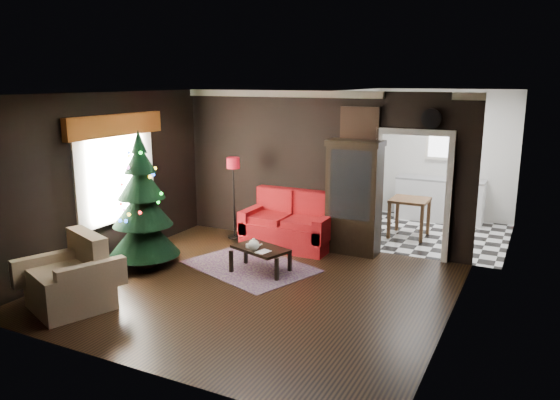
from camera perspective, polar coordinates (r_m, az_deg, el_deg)
The scene contains 26 objects.
floor at distance 7.96m, azimuth -2.94°, elevation -9.39°, with size 5.50×5.50×0.00m, color black.
ceiling at distance 7.38m, azimuth -3.20°, elevation 11.19°, with size 5.50×5.50×0.00m, color white.
wall_back at distance 9.76m, azimuth 4.22°, elevation 3.29°, with size 5.50×5.50×0.00m, color black.
wall_front at distance 5.58m, azimuth -15.89°, elevation -4.38°, with size 5.50×5.50×0.00m, color black.
wall_left at distance 9.20m, azimuth -18.13°, elevation 2.11°, with size 5.50×5.50×0.00m, color black.
wall_right at distance 6.66m, azimuth 17.98°, elevation -1.77°, with size 5.50×5.50×0.00m, color black.
doorway at distance 9.32m, azimuth 13.89°, elevation 0.31°, with size 1.10×0.10×2.10m, color white, non-canonical shape.
left_window at distance 9.30m, azimuth -17.12°, elevation 2.60°, with size 0.05×1.60×1.40m, color white.
valance at distance 9.15m, azimuth -17.09°, elevation 7.63°, with size 0.12×2.10×0.35m, color #954B1A.
kitchen_floor at distance 11.00m, azimuth 15.37°, elevation -3.53°, with size 3.00×3.00×0.00m, color white.
kitchen_window at distance 12.08m, azimuth 17.23°, elevation 6.01°, with size 0.70×0.06×0.70m, color white.
rug at distance 8.84m, azimuth -3.20°, elevation -7.07°, with size 2.00×1.45×0.01m, color #402E3A.
loveseat at distance 9.70m, azimuth 0.93°, elevation -2.17°, with size 1.70×0.90×1.00m, color #860000, non-canonical shape.
curio_cabinet at distance 9.37m, azimuth 7.88°, elevation 0.01°, with size 0.90×0.45×1.90m, color black, non-canonical shape.
floor_lamp at distance 10.02m, azimuth -4.95°, elevation 0.20°, with size 0.26×0.26×1.53m, color black, non-canonical shape.
christmas_tree at distance 8.89m, azimuth -14.48°, elevation -0.32°, with size 1.15×1.15×2.20m, color black, non-canonical shape.
armchair at distance 7.68m, azimuth -21.54°, elevation -7.48°, with size 0.97×0.97×0.99m, color tan, non-canonical shape.
coffee_table at distance 8.53m, azimuth -2.09°, elevation -6.35°, with size 0.88×0.53×0.40m, color black, non-canonical shape.
teapot at distance 8.30m, azimuth -2.81°, elevation -4.78°, with size 0.20×0.20×0.19m, color silver, non-canonical shape.
cup_a at distance 8.52m, azimuth -3.05°, elevation -4.76°, with size 0.07×0.07×0.06m, color white.
cup_b at distance 8.46m, azimuth -3.43°, elevation -4.89°, with size 0.07×0.07×0.06m, color white.
book at distance 8.25m, azimuth -2.22°, elevation -4.75°, with size 0.16×0.02×0.22m, color tan.
wall_clock at distance 9.04m, azimuth 15.82°, elevation 8.35°, with size 0.32×0.32×0.06m, color silver.
painting at distance 9.35m, azimuth 8.49°, elevation 8.02°, with size 0.62×0.05×0.52m, color #A67745.
kitchen_counter at distance 12.04m, azimuth 16.64°, elevation -0.01°, with size 1.80×0.60×0.90m, color white.
kitchen_table at distance 10.68m, azimuth 13.58°, elevation -1.84°, with size 0.70×0.70×0.75m, color brown, non-canonical shape.
Camera 1 is at (3.66, -6.40, 3.00)m, focal length 34.33 mm.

